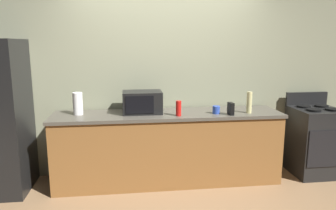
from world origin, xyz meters
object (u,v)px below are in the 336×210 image
cordless_phone (231,109)px  microwave (142,102)px  bottle_vinegar (249,102)px  paper_towel_roll (78,104)px  bottle_hot_sauce (179,108)px  stove_range (315,141)px  mug_blue (216,110)px

cordless_phone → microwave: bearing=162.0°
bottle_vinegar → cordless_phone: bearing=-165.0°
paper_towel_roll → bottle_hot_sauce: 1.22m
stove_range → microwave: (-2.32, 0.05, 0.57)m
cordless_phone → bottle_vinegar: 0.27m
microwave → paper_towel_roll: (-0.78, 0.00, 0.00)m
stove_range → paper_towel_roll: 3.15m
bottle_vinegar → stove_range: bearing=7.5°
cordless_phone → mug_blue: size_ratio=1.58×
stove_range → microwave: microwave is taller
bottle_hot_sauce → microwave: bearing=151.7°
paper_towel_roll → mug_blue: bearing=-5.6°
cordless_phone → mug_blue: cordless_phone is taller
microwave → cordless_phone: size_ratio=3.20×
mug_blue → paper_towel_roll: bearing=174.4°
paper_towel_roll → bottle_hot_sauce: (1.20, -0.23, -0.04)m
paper_towel_roll → stove_range: bearing=-0.9°
stove_range → bottle_vinegar: bottle_vinegar is taller
paper_towel_roll → cordless_phone: paper_towel_roll is taller
cordless_phone → bottle_hot_sauce: size_ratio=0.82×
paper_towel_roll → bottle_hot_sauce: size_ratio=1.48×
mug_blue → bottle_hot_sauce: bearing=-172.5°
microwave → bottle_vinegar: size_ratio=1.81×
paper_towel_roll → bottle_vinegar: (2.09, -0.18, -0.00)m
cordless_phone → stove_range: bearing=4.2°
bottle_hot_sauce → mug_blue: size_ratio=1.92×
cordless_phone → bottle_vinegar: (0.26, 0.07, 0.06)m
paper_towel_roll → cordless_phone: size_ratio=1.80×
bottle_vinegar → bottle_hot_sauce: 0.89m
cordless_phone → bottle_hot_sauce: bottle_hot_sauce is taller
stove_range → bottle_vinegar: (-1.00, -0.13, 0.57)m
stove_range → cordless_phone: stove_range is taller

